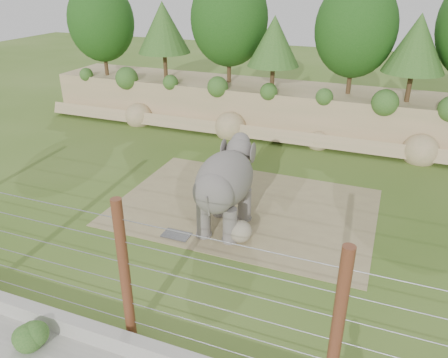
% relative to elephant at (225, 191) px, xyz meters
% --- Properties ---
extents(ground, '(90.00, 90.00, 0.00)m').
position_rel_elephant_xyz_m(ground, '(-0.30, -1.30, -1.51)').
color(ground, '#3E631A').
rests_on(ground, ground).
extents(back_embankment, '(30.00, 5.52, 8.77)m').
position_rel_elephant_xyz_m(back_embankment, '(0.28, 11.38, 2.45)').
color(back_embankment, tan).
rests_on(back_embankment, ground).
extents(dirt_patch, '(10.00, 7.00, 0.02)m').
position_rel_elephant_xyz_m(dirt_patch, '(0.20, 1.70, -1.50)').
color(dirt_patch, '#917E59').
rests_on(dirt_patch, ground).
extents(drain_grate, '(1.00, 0.60, 0.03)m').
position_rel_elephant_xyz_m(drain_grate, '(-1.39, -1.16, -1.48)').
color(drain_grate, '#262628').
rests_on(drain_grate, dirt_patch).
extents(elephant, '(1.66, 3.76, 3.02)m').
position_rel_elephant_xyz_m(elephant, '(0.00, 0.00, 0.00)').
color(elephant, slate).
rests_on(elephant, ground).
extents(stone_ball, '(0.79, 0.79, 0.79)m').
position_rel_elephant_xyz_m(stone_ball, '(0.85, -0.68, -1.09)').
color(stone_ball, gray).
rests_on(stone_ball, dirt_patch).
extents(retaining_wall, '(26.00, 0.35, 0.50)m').
position_rel_elephant_xyz_m(retaining_wall, '(-0.30, -6.30, -1.26)').
color(retaining_wall, '#A4A299').
rests_on(retaining_wall, ground).
extents(barrier_fence, '(20.26, 0.26, 4.00)m').
position_rel_elephant_xyz_m(barrier_fence, '(-0.30, -5.80, 0.49)').
color(barrier_fence, brown).
rests_on(barrier_fence, ground).
extents(walkway_shrub, '(0.77, 0.77, 0.77)m').
position_rel_elephant_xyz_m(walkway_shrub, '(-2.40, -7.10, -1.12)').
color(walkway_shrub, '#2B5F20').
rests_on(walkway_shrub, walkway).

